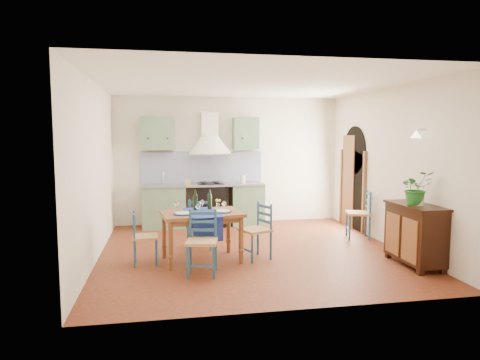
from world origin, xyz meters
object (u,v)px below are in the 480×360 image
sideboard (415,232)px  potted_plant (416,188)px  chair_near (202,242)px  dining_table (202,218)px

sideboard → potted_plant: size_ratio=2.08×
sideboard → potted_plant: 0.68m
chair_near → sideboard: 3.19m
dining_table → sideboard: bearing=-14.3°
chair_near → sideboard: (3.19, -0.16, 0.04)m
dining_table → chair_near: (-0.06, -0.64, -0.22)m
sideboard → potted_plant: potted_plant is taller
chair_near → potted_plant: (3.16, -0.19, 0.72)m
sideboard → potted_plant: bearing=-132.3°
chair_near → potted_plant: 3.24m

